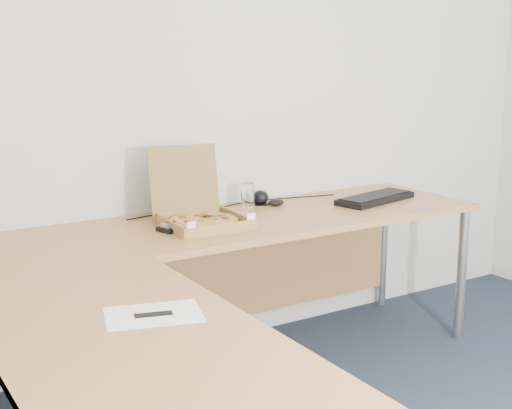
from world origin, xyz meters
TOP-DOWN VIEW (x-y plane):
  - desk at (-0.82, 0.97)m, footprint 2.50×2.20m
  - pizza_box at (-0.67, 1.38)m, footprint 0.33×0.39m
  - drinking_glass at (-0.29, 1.61)m, footprint 0.07×0.07m
  - keyboard at (0.34, 1.38)m, footprint 0.50×0.27m
  - mouse at (-0.16, 1.56)m, footprint 0.11×0.09m
  - wallet at (-0.82, 1.37)m, footprint 0.13×0.12m
  - phone at (-0.81, 1.38)m, footprint 0.10×0.07m
  - paper_sheet at (-1.29, 0.50)m, footprint 0.32×0.26m
  - dome_speaker at (-0.20, 1.63)m, footprint 0.09×0.09m
  - cable_bundle at (-0.35, 1.68)m, footprint 0.57×0.12m

SIDE VIEW (x-z plane):
  - desk at x=-0.82m, z-range 0.34..1.07m
  - paper_sheet at x=-1.29m, z-range 0.73..0.73m
  - cable_bundle at x=-0.35m, z-range 0.73..0.74m
  - wallet at x=-0.82m, z-range 0.73..0.75m
  - keyboard at x=0.34m, z-range 0.73..0.76m
  - mouse at x=-0.16m, z-range 0.73..0.76m
  - phone at x=-0.81m, z-range 0.75..0.77m
  - dome_speaker at x=-0.20m, z-range 0.73..0.81m
  - pizza_box at x=-0.67m, z-range 0.60..0.94m
  - drinking_glass at x=-0.29m, z-range 0.73..0.85m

